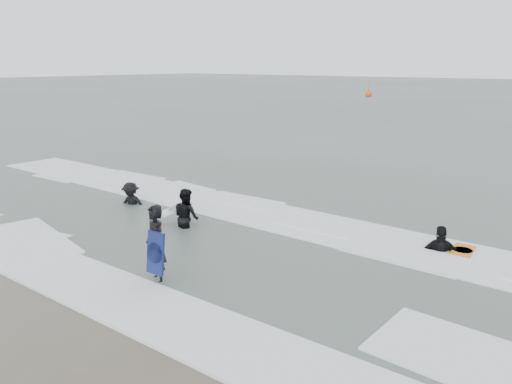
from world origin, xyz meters
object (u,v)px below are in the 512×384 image
Objects in this scene: surfer_right_near at (440,253)px; buoy at (369,94)px; surfer_centre at (157,282)px; surfer_breaker at (131,206)px; surfer_wading at (187,228)px.

surfer_right_near is 1.15× the size of buoy.
surfer_breaker is at bearing 164.02° from surfer_centre.
surfer_centre is 0.97× the size of surfer_right_near.
buoy reaches higher than surfer_wading.
surfer_centre is 66.19m from buoy.
surfer_wading is 0.94× the size of surfer_right_near.
buoy is at bearing -57.14° from surfer_wading.
surfer_centre reaches higher than surfer_wading.
surfer_breaker is at bearing -72.19° from buoy.
surfer_wading is at bearing 143.06° from surfer_centre.
surfer_wading is 3.27m from surfer_breaker.
surfer_centre reaches higher than surfer_breaker.
buoy reaches higher than surfer_centre.
buoy is at bearing 128.92° from surfer_centre.
surfer_breaker is (-5.50, 3.64, 0.00)m from surfer_centre.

